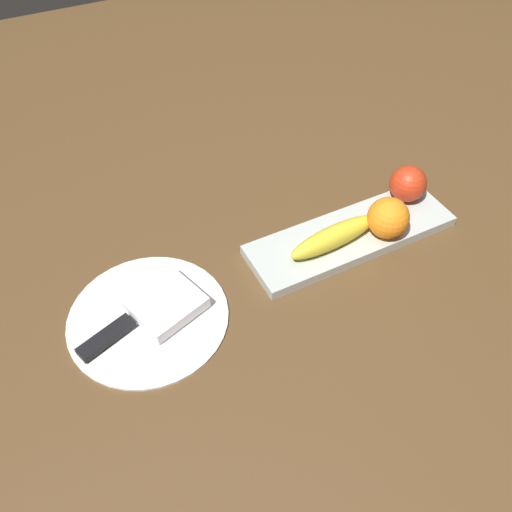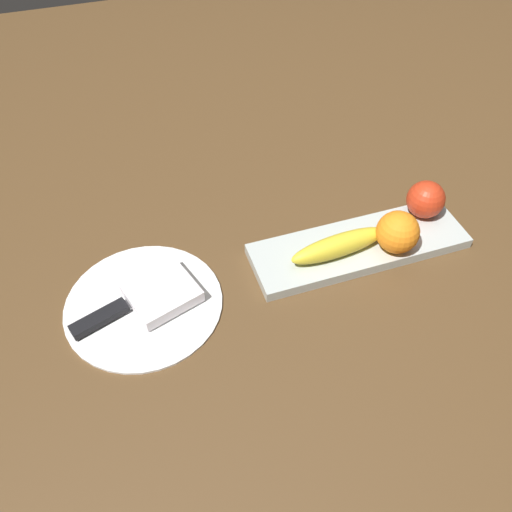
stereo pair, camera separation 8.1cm
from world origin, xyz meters
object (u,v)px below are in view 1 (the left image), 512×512
(fruit_tray, at_px, (351,235))
(banana, at_px, (334,237))
(dinner_plate, at_px, (148,316))
(folded_napkin, at_px, (166,303))
(orange_near_apple, at_px, (388,218))
(apple, at_px, (408,184))
(knife, at_px, (115,331))

(fruit_tray, xyz_separation_m, banana, (-0.05, -0.01, 0.03))
(dinner_plate, relative_size, folded_napkin, 2.47)
(banana, xyz_separation_m, orange_near_apple, (0.10, -0.02, 0.02))
(folded_napkin, bearing_deg, dinner_plate, -180.00)
(apple, distance_m, knife, 0.57)
(fruit_tray, bearing_deg, orange_near_apple, -30.13)
(orange_near_apple, xyz_separation_m, dinner_plate, (-0.42, 0.03, -0.05))
(orange_near_apple, bearing_deg, apple, 33.38)
(banana, distance_m, knife, 0.38)
(fruit_tray, height_order, dinner_plate, fruit_tray)
(banana, bearing_deg, folded_napkin, -7.00)
(orange_near_apple, bearing_deg, banana, 169.96)
(orange_near_apple, relative_size, folded_napkin, 0.71)
(knife, bearing_deg, dinner_plate, -7.73)
(folded_napkin, bearing_deg, fruit_tray, 0.00)
(dinner_plate, distance_m, folded_napkin, 0.03)
(banana, height_order, dinner_plate, banana)
(apple, bearing_deg, orange_near_apple, -146.62)
(fruit_tray, distance_m, banana, 0.06)
(orange_near_apple, bearing_deg, folded_napkin, 175.83)
(apple, xyz_separation_m, banana, (-0.18, -0.04, -0.01))
(banana, height_order, knife, banana)
(folded_napkin, bearing_deg, apple, 3.54)
(apple, distance_m, orange_near_apple, 0.11)
(dinner_plate, xyz_separation_m, knife, (-0.05, -0.01, 0.01))
(orange_near_apple, bearing_deg, fruit_tray, 149.87)
(orange_near_apple, distance_m, folded_napkin, 0.39)
(apple, bearing_deg, dinner_plate, -176.67)
(dinner_plate, bearing_deg, knife, -168.69)
(apple, relative_size, orange_near_apple, 0.93)
(dinner_plate, relative_size, knife, 1.40)
(knife, bearing_deg, folded_napkin, -11.83)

